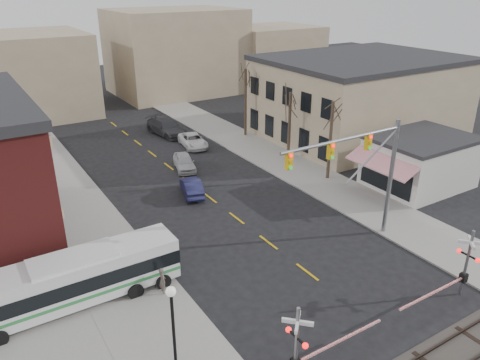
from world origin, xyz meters
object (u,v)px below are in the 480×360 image
car_d (166,127)px  car_a (184,162)px  traffic_signal_mast (365,162)px  pedestrian_far (119,268)px  car_c (193,141)px  transit_bus (76,279)px  rr_crossing_east (462,266)px  pedestrian_near (162,280)px  rr_crossing_west (304,344)px  street_lamp (172,312)px  car_b (192,187)px

car_d → car_a: bearing=-113.5°
traffic_signal_mast → pedestrian_far: (-14.65, 3.87, -4.64)m
car_a → car_c: size_ratio=0.87×
transit_bus → rr_crossing_east: (17.61, -10.31, 0.37)m
pedestrian_near → pedestrian_far: size_ratio=0.83×
rr_crossing_west → transit_bus: bearing=123.5°
rr_crossing_east → pedestrian_near: (-13.47, 8.71, -1.07)m
transit_bus → car_c: transit_bus is taller
traffic_signal_mast → transit_bus: bearing=169.2°
street_lamp → car_a: bearing=63.3°
car_c → car_b: bearing=-108.5°
car_c → car_d: bearing=106.2°
traffic_signal_mast → car_a: bearing=102.6°
car_a → car_d: 10.78m
car_c → car_d: car_d is taller
traffic_signal_mast → rr_crossing_east: (0.49, -7.05, -3.73)m
transit_bus → car_c: 25.76m
car_a → car_d: bearing=90.3°
traffic_signal_mast → car_d: size_ratio=1.59×
car_b → car_c: size_ratio=0.86×
street_lamp → car_c: street_lamp is taller
transit_bus → street_lamp: 7.55m
car_a → car_b: bearing=-94.3°
pedestrian_far → pedestrian_near: bearing=-107.7°
rr_crossing_west → rr_crossing_east: size_ratio=1.00×
car_c → pedestrian_far: (-14.20, -19.00, 0.41)m
car_c → pedestrian_near: pedestrian_near is taller
car_d → transit_bus: bearing=-131.2°
rr_crossing_east → street_lamp: (-15.18, 3.35, 1.26)m
transit_bus → pedestrian_far: 2.60m
car_a → pedestrian_near: 18.39m
street_lamp → car_c: size_ratio=0.93×
rr_crossing_west → pedestrian_far: 11.81m
car_c → traffic_signal_mast: bearing=-80.1°
rr_crossing_east → pedestrian_far: rr_crossing_east is taller
car_a → car_b: (-1.87, -5.20, -0.03)m
car_b → rr_crossing_east: bearing=124.0°
street_lamp → pedestrian_far: size_ratio=2.31×
transit_bus → car_b: bearing=39.2°
traffic_signal_mast → car_c: size_ratio=1.98×
traffic_signal_mast → rr_crossing_west: 13.02m
pedestrian_far → street_lamp: bearing=-145.0°
transit_bus → traffic_signal_mast: 17.90m
car_a → car_d: car_d is taller
car_d → pedestrian_far: (-13.52, -24.20, 0.22)m
traffic_signal_mast → car_b: bearing=115.0°
pedestrian_near → pedestrian_far: 2.77m
transit_bus → car_b: 14.62m
rr_crossing_west → car_b: bearing=77.1°
rr_crossing_east → car_a: rr_crossing_east is taller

